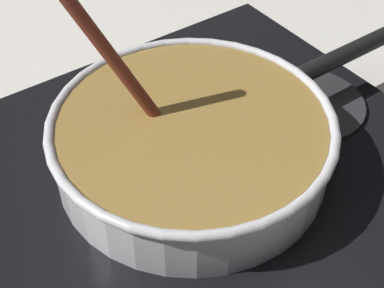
% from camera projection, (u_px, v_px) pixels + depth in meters
% --- Properties ---
extents(ground, '(2.40, 1.60, 0.04)m').
position_uv_depth(ground, '(212.00, 226.00, 0.62)').
color(ground, beige).
extents(hob_plate, '(0.56, 0.48, 0.01)m').
position_uv_depth(hob_plate, '(192.00, 168.00, 0.64)').
color(hob_plate, black).
rests_on(hob_plate, ground).
extents(burner_ring, '(0.16, 0.16, 0.01)m').
position_uv_depth(burner_ring, '(192.00, 162.00, 0.64)').
color(burner_ring, '#592D0C').
rests_on(burner_ring, hob_plate).
extents(spare_burner, '(0.14, 0.14, 0.01)m').
position_uv_depth(spare_burner, '(308.00, 104.00, 0.71)').
color(spare_burner, '#262628').
rests_on(spare_burner, hob_plate).
extents(cooking_pan, '(0.48, 0.31, 0.29)m').
position_uv_depth(cooking_pan, '(193.00, 140.00, 0.61)').
color(cooking_pan, silver).
rests_on(cooking_pan, hob_plate).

